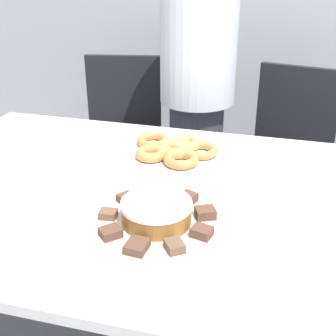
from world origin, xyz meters
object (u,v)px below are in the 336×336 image
at_px(person_standing, 197,91).
at_px(office_chair_right, 285,166).
at_px(frosted_cake, 156,212).
at_px(napkin, 26,155).
at_px(plate_donuts, 177,155).
at_px(office_chair_left, 122,148).
at_px(plate_cake, 157,223).

height_order(person_standing, office_chair_right, person_standing).
height_order(frosted_cake, napkin, frosted_cake).
bearing_deg(office_chair_right, plate_donuts, -106.58).
bearing_deg(office_chair_left, napkin, -103.53).
xyz_separation_m(person_standing, office_chair_right, (0.42, 0.13, -0.39)).
bearing_deg(person_standing, plate_donuts, -85.09).
relative_size(person_standing, plate_cake, 4.46).
height_order(office_chair_left, plate_cake, office_chair_left).
bearing_deg(person_standing, plate_cake, -84.19).
distance_m(office_chair_left, napkin, 0.92).
relative_size(person_standing, office_chair_left, 1.74).
relative_size(person_standing, plate_donuts, 4.24).
bearing_deg(person_standing, office_chair_right, 17.00).
bearing_deg(person_standing, napkin, -122.06).
relative_size(plate_donuts, frosted_cake, 1.93).
height_order(plate_donuts, frosted_cake, frosted_cake).
height_order(office_chair_right, plate_donuts, office_chair_right).
bearing_deg(plate_donuts, office_chair_left, 123.36).
distance_m(person_standing, plate_donuts, 0.60).
xyz_separation_m(plate_donuts, frosted_cake, (0.05, -0.43, 0.04)).
xyz_separation_m(office_chair_left, plate_donuts, (0.47, -0.72, 0.34)).
relative_size(plate_donuts, napkin, 2.56).
height_order(office_chair_left, plate_donuts, office_chair_left).
bearing_deg(office_chair_right, frosted_cake, -94.73).
distance_m(person_standing, plate_cake, 1.03).
distance_m(office_chair_right, plate_donuts, 0.88).
distance_m(person_standing, napkin, 0.85).
xyz_separation_m(plate_cake, frosted_cake, (0.00, 0.00, 0.04)).
bearing_deg(plate_cake, plate_donuts, 97.03).
height_order(office_chair_right, plate_cake, office_chair_right).
xyz_separation_m(person_standing, plate_cake, (0.10, -1.02, -0.05)).
relative_size(office_chair_left, plate_cake, 2.56).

